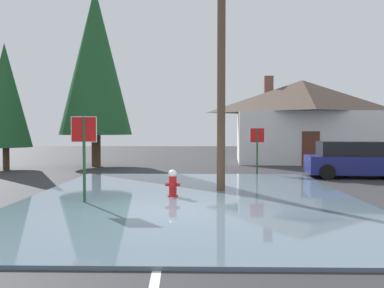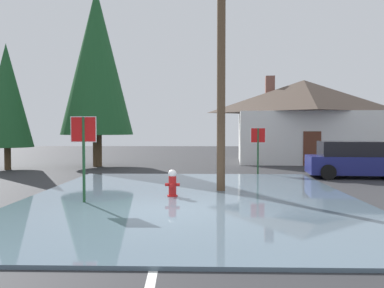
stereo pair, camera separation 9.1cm
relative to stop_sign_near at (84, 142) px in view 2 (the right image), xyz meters
The scene contains 11 objects.
ground_plane 3.19m from the stop_sign_near, 22.99° to the right, with size 80.00×80.00×0.10m, color #2D2D30.
flood_puddle 3.58m from the stop_sign_near, 18.23° to the left, with size 9.79×12.26×0.07m, color slate.
lane_stop_bar 4.08m from the stop_sign_near, 34.94° to the right, with size 3.89×0.30×0.01m, color silver.
stop_sign_near is the anchor object (origin of this frame).
fire_hydrant 2.93m from the stop_sign_near, 23.12° to the left, with size 0.45×0.38×0.89m.
utility_pole 5.28m from the stop_sign_near, 29.43° to the left, with size 1.60×0.28×8.65m.
stop_sign_far 9.58m from the stop_sign_near, 51.95° to the left, with size 0.69×0.09×2.18m.
house 17.83m from the stop_sign_near, 56.45° to the left, with size 9.29×6.71×5.70m.
parked_car 11.98m from the stop_sign_near, 32.92° to the left, with size 4.42×2.32×1.59m.
pine_tree_tall_left 12.39m from the stop_sign_near, 103.17° to the left, with size 4.04×4.04×10.11m.
pine_tree_mid_left 11.92m from the stop_sign_near, 126.02° to the left, with size 2.64×2.64×6.60m.
Camera 2 is at (0.89, -9.91, 2.11)m, focal length 37.04 mm.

